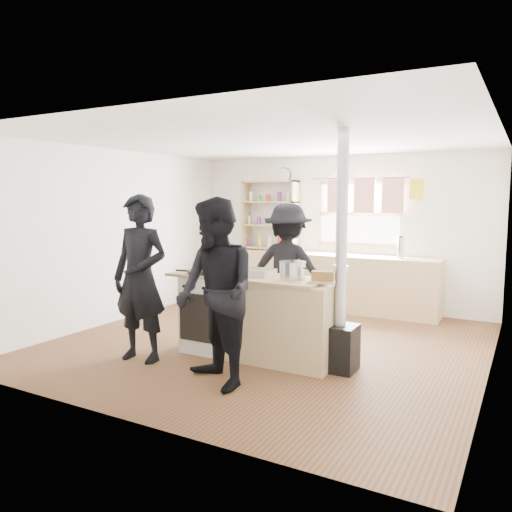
# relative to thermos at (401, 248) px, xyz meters

# --- Properties ---
(ground) EXTENTS (5.00, 5.00, 0.01)m
(ground) POSITION_rel_thermos_xyz_m (-1.09, -2.22, -1.06)
(ground) COLOR brown
(ground) RESTS_ON ground
(back_counter) EXTENTS (3.40, 0.55, 0.90)m
(back_counter) POSITION_rel_thermos_xyz_m (-1.09, 0.00, -0.61)
(back_counter) COLOR tan
(back_counter) RESTS_ON ground
(shelving_unit) EXTENTS (1.00, 0.28, 1.20)m
(shelving_unit) POSITION_rel_thermos_xyz_m (-2.29, 0.12, 0.46)
(shelving_unit) COLOR tan
(shelving_unit) RESTS_ON back_counter
(thermos) EXTENTS (0.10, 0.10, 0.31)m
(thermos) POSITION_rel_thermos_xyz_m (0.00, 0.00, 0.00)
(thermos) COLOR silver
(thermos) RESTS_ON back_counter
(cooking_island) EXTENTS (1.97, 0.64, 0.93)m
(cooking_island) POSITION_rel_thermos_xyz_m (-0.94, -2.77, -0.59)
(cooking_island) COLOR white
(cooking_island) RESTS_ON ground
(skillet_greens) EXTENTS (0.35, 0.35, 0.05)m
(skillet_greens) POSITION_rel_thermos_xyz_m (-1.60, -2.92, -0.10)
(skillet_greens) COLOR black
(skillet_greens) RESTS_ON cooking_island
(roast_tray) EXTENTS (0.40, 0.30, 0.08)m
(roast_tray) POSITION_rel_thermos_xyz_m (-0.98, -2.72, -0.08)
(roast_tray) COLOR silver
(roast_tray) RESTS_ON cooking_island
(stockpot_stove) EXTENTS (0.21, 0.21, 0.17)m
(stockpot_stove) POSITION_rel_thermos_xyz_m (-1.41, -2.62, -0.05)
(stockpot_stove) COLOR silver
(stockpot_stove) RESTS_ON cooking_island
(stockpot_counter) EXTENTS (0.29, 0.29, 0.21)m
(stockpot_counter) POSITION_rel_thermos_xyz_m (-0.53, -2.74, -0.03)
(stockpot_counter) COLOR silver
(stockpot_counter) RESTS_ON cooking_island
(bread_board) EXTENTS (0.32, 0.25, 0.12)m
(bread_board) POSITION_rel_thermos_xyz_m (-0.16, -2.80, -0.08)
(bread_board) COLOR tan
(bread_board) RESTS_ON cooking_island
(flue_heater) EXTENTS (0.35, 0.35, 2.50)m
(flue_heater) POSITION_rel_thermos_xyz_m (0.02, -2.74, -0.40)
(flue_heater) COLOR black
(flue_heater) RESTS_ON ground
(person_near_left) EXTENTS (0.70, 0.49, 1.85)m
(person_near_left) POSITION_rel_thermos_xyz_m (-2.03, -3.48, -0.13)
(person_near_left) COLOR black
(person_near_left) RESTS_ON ground
(person_near_right) EXTENTS (1.11, 1.03, 1.82)m
(person_near_right) POSITION_rel_thermos_xyz_m (-0.86, -3.73, -0.15)
(person_near_right) COLOR black
(person_near_right) RESTS_ON ground
(person_far) EXTENTS (1.21, 0.81, 1.73)m
(person_far) POSITION_rel_thermos_xyz_m (-1.06, -1.73, -0.19)
(person_far) COLOR black
(person_far) RESTS_ON ground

